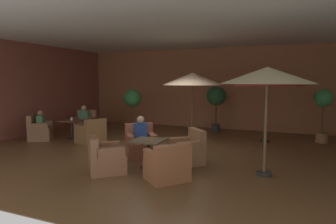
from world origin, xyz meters
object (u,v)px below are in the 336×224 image
Objects in this scene: armchair_front_left_east at (91,134)px; cafe_table_front_right at (148,146)px; potted_tree_left_corner at (216,98)px; patron_by_window at (41,120)px; potted_tree_mid_right at (323,106)px; armchair_front_left_north at (40,131)px; patron_with_friend at (141,130)px; armchair_front_right_west at (188,151)px; armchair_front_left_south at (85,125)px; patio_umbrella_tall_red at (193,79)px; patron_blue_shirt at (84,115)px; iced_drink_cup at (72,119)px; armchair_front_right_south at (167,166)px; patio_umbrella_center_beige at (267,76)px; patio_umbrella_near_wall at (267,81)px; armchair_front_right_east at (105,159)px; cafe_table_front_left at (72,124)px; armchair_front_right_north at (141,145)px; potted_tree_mid_left at (132,102)px.

armchair_front_left_east is 3.54m from cafe_table_front_right.
potted_tree_left_corner reaches higher than patron_by_window.
potted_tree_mid_right reaches higher than patron_by_window.
armchair_front_left_north is 1.50× the size of patron_with_friend.
patron_with_friend reaches higher than armchair_front_right_west.
patron_with_friend is at bearing -9.74° from armchair_front_left_north.
patio_umbrella_tall_red is (4.27, 0.63, 1.81)m from armchair_front_left_south.
potted_tree_left_corner is (5.34, 4.09, 1.06)m from armchair_front_left_north.
patron_blue_shirt reaches higher than iced_drink_cup.
armchair_front_right_south is 5.60m from iced_drink_cup.
patron_with_friend is 3.72m from iced_drink_cup.
patio_umbrella_center_beige is 21.59× the size of iced_drink_cup.
patio_umbrella_near_wall is at bearing 19.96° from patron_by_window.
armchair_front_left_north is 1.79m from patron_blue_shirt.
patio_umbrella_tall_red is 4.46m from potted_tree_mid_right.
patron_by_window is (0.04, 0.02, 0.38)m from armchair_front_left_north.
potted_tree_left_corner reaches higher than patron_blue_shirt.
armchair_front_right_west is at bearing 42.27° from armchair_front_right_east.
armchair_front_right_west is at bearing -16.32° from cafe_table_front_left.
armchair_front_right_north is 4.46m from patron_by_window.
armchair_front_right_north is 4.29m from potted_tree_mid_left.
armchair_front_left_east is 0.92× the size of armchair_front_right_north.
armchair_front_right_north reaches higher than armchair_front_right_east.
armchair_front_left_north is 1.33× the size of cafe_table_front_right.
patron_by_window is (-0.60, -1.64, 0.37)m from armchair_front_left_south.
cafe_table_front_left is 1.13m from armchair_front_left_south.
armchair_front_left_east is 1.25× the size of cafe_table_front_right.
armchair_front_left_north is at bearing -148.04° from patron_by_window.
cafe_table_front_right is at bearing -130.22° from potted_tree_mid_right.
armchair_front_right_north is 4.46m from patron_blue_shirt.
armchair_front_right_west is (-0.02, 1.35, 0.01)m from armchair_front_right_south.
armchair_front_right_west is at bearing -25.42° from patron_blue_shirt.
patio_umbrella_near_wall is (3.09, 4.90, 1.77)m from armchair_front_right_east.
patio_umbrella_tall_red is at bearing 24.97° from armchair_front_left_north.
armchair_front_left_east is 1.02× the size of armchair_front_left_south.
patron_blue_shirt is at bearing -171.07° from patio_umbrella_tall_red.
armchair_front_right_north is 0.99× the size of armchair_front_right_south.
armchair_front_right_west is at bearing -84.62° from potted_tree_left_corner.
potted_tree_mid_right is (1.50, 4.36, -0.92)m from patio_umbrella_center_beige.
armchair_front_right_west is (5.81, -0.83, -0.01)m from armchair_front_left_north.
potted_tree_left_corner is at bearing 80.53° from armchair_front_right_east.
patio_umbrella_center_beige is at bearing -20.75° from patron_blue_shirt.
cafe_table_front_left is 0.32× the size of patio_umbrella_near_wall.
armchair_front_right_north is at bearing -9.37° from armchair_front_left_north.
armchair_front_right_east is at bearing -160.81° from patio_umbrella_center_beige.
patio_umbrella_near_wall is (6.44, 2.10, 1.54)m from cafe_table_front_left.
potted_tree_mid_left is at bearing 123.66° from cafe_table_front_right.
patron_blue_shirt is at bearing -168.65° from potted_tree_mid_right.
potted_tree_left_corner is 3.11× the size of patron_by_window.
armchair_front_left_east is 3.98m from patio_umbrella_tall_red.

